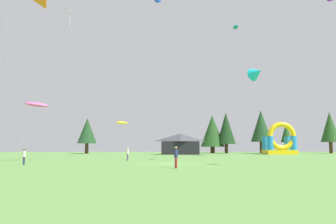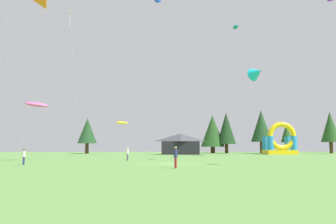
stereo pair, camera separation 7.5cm
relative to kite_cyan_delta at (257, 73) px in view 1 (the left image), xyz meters
name	(u,v)px [view 1 (the left image)]	position (x,y,z in m)	size (l,w,h in m)	color
ground_plane	(171,164)	(-15.55, -20.62, -14.50)	(120.00, 120.00, 0.00)	#5B8C42
kite_cyan_delta	(257,73)	(0.00, 0.00, 0.00)	(5.40, 3.87, 15.87)	#19B7CC
kite_yellow_parafoil	(122,123)	(-23.98, 5.81, -8.37)	(2.35, 1.06, 6.52)	yellow
kite_orange_delta	(40,1)	(-34.41, -9.38, 8.45)	(3.07, 7.19, 24.00)	orange
kite_teal_parafoil	(236,27)	(-7.24, -16.23, 2.16)	(1.46, 4.24, 17.18)	#0C7F7A
kite_pink_parafoil	(37,105)	(-32.34, -14.36, -7.42)	(3.85, 1.81, 7.58)	#EA599E
kite_white_diamond	(69,14)	(-30.52, -7.70, 7.27)	(1.90, 3.97, 22.56)	white
person_left_edge	(176,155)	(-15.27, -27.63, -13.38)	(0.41, 0.41, 1.88)	#B21E26
person_far_side	(24,155)	(-30.30, -22.60, -13.54)	(0.32, 0.32, 1.62)	navy
person_near_camera	(128,153)	(-20.86, -13.52, -13.51)	(0.40, 0.40, 1.67)	#724C8C
inflatable_blue_arch	(280,143)	(8.51, 13.24, -12.10)	(6.21, 4.70, 6.79)	yellow
festival_tent	(180,144)	(-12.69, 12.80, -12.33)	(7.78, 3.32, 4.34)	black
tree_row_2	(87,131)	(-33.80, 20.72, -9.28)	(4.41, 4.41, 8.19)	#4C331E
tree_row_3	(212,131)	(-4.10, 24.47, -9.12)	(5.78, 5.78, 9.27)	#4C331E
tree_row_4	(226,128)	(-0.94, 23.38, -8.51)	(4.47, 4.47, 9.86)	#4C331E
tree_row_5	(261,126)	(7.16, 21.93, -8.06)	(4.93, 4.93, 10.26)	#4C331E
tree_row_6	(286,133)	(13.78, 23.61, -9.63)	(2.73, 2.73, 7.25)	#4C331E
tree_row_7	(330,127)	(23.68, 21.86, -8.26)	(4.38, 4.38, 9.94)	#4C331E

